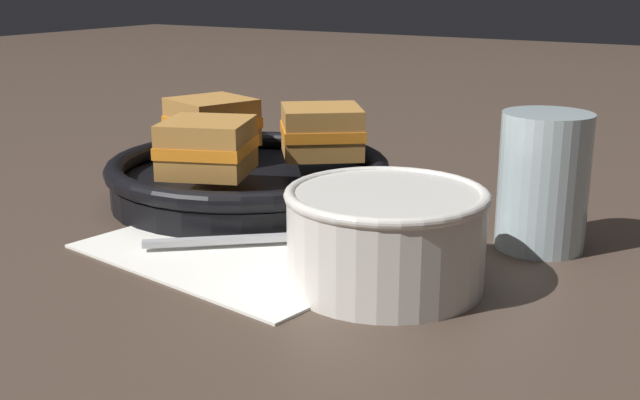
{
  "coord_description": "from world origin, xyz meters",
  "views": [
    {
      "loc": [
        0.32,
        -0.51,
        0.21
      ],
      "look_at": [
        0.01,
        0.01,
        0.04
      ],
      "focal_mm": 45.0,
      "sensor_mm": 36.0,
      "label": 1
    }
  ],
  "objects_px": {
    "spoon": "(298,237)",
    "soup_bowl": "(386,231)",
    "sandwich_near_left": "(322,131)",
    "drinking_glass": "(543,181)",
    "sandwich_far_left": "(207,147)",
    "skillet": "(249,178)",
    "sandwich_near_right": "(212,122)"
  },
  "relations": [
    {
      "from": "spoon",
      "to": "soup_bowl",
      "type": "bearing_deg",
      "value": -60.95
    },
    {
      "from": "soup_bowl",
      "to": "sandwich_near_left",
      "type": "xyz_separation_m",
      "value": [
        -0.15,
        0.16,
        0.03
      ]
    },
    {
      "from": "spoon",
      "to": "drinking_glass",
      "type": "relative_size",
      "value": 1.34
    },
    {
      "from": "drinking_glass",
      "to": "sandwich_far_left",
      "type": "bearing_deg",
      "value": -163.53
    },
    {
      "from": "drinking_glass",
      "to": "skillet",
      "type": "bearing_deg",
      "value": -177.92
    },
    {
      "from": "sandwich_near_left",
      "to": "soup_bowl",
      "type": "bearing_deg",
      "value": -47.46
    },
    {
      "from": "sandwich_far_left",
      "to": "drinking_glass",
      "type": "bearing_deg",
      "value": 16.47
    },
    {
      "from": "spoon",
      "to": "sandwich_near_right",
      "type": "distance_m",
      "value": 0.22
    },
    {
      "from": "sandwich_near_left",
      "to": "sandwich_far_left",
      "type": "height_order",
      "value": "same"
    },
    {
      "from": "sandwich_far_left",
      "to": "drinking_glass",
      "type": "xyz_separation_m",
      "value": [
        0.27,
        0.08,
        -0.01
      ]
    },
    {
      "from": "soup_bowl",
      "to": "sandwich_near_left",
      "type": "distance_m",
      "value": 0.22
    },
    {
      "from": "soup_bowl",
      "to": "sandwich_near_right",
      "type": "xyz_separation_m",
      "value": [
        -0.27,
        0.15,
        0.03
      ]
    },
    {
      "from": "sandwich_near_right",
      "to": "spoon",
      "type": "bearing_deg",
      "value": -33.09
    },
    {
      "from": "soup_bowl",
      "to": "sandwich_near_right",
      "type": "relative_size",
      "value": 1.49
    },
    {
      "from": "spoon",
      "to": "drinking_glass",
      "type": "height_order",
      "value": "drinking_glass"
    },
    {
      "from": "soup_bowl",
      "to": "drinking_glass",
      "type": "height_order",
      "value": "drinking_glass"
    },
    {
      "from": "soup_bowl",
      "to": "skillet",
      "type": "relative_size",
      "value": 0.52
    },
    {
      "from": "skillet",
      "to": "drinking_glass",
      "type": "height_order",
      "value": "drinking_glass"
    },
    {
      "from": "skillet",
      "to": "sandwich_near_right",
      "type": "xyz_separation_m",
      "value": [
        -0.06,
        0.03,
        0.04
      ]
    },
    {
      "from": "spoon",
      "to": "sandwich_far_left",
      "type": "height_order",
      "value": "sandwich_far_left"
    },
    {
      "from": "spoon",
      "to": "sandwich_far_left",
      "type": "distance_m",
      "value": 0.12
    },
    {
      "from": "sandwich_near_left",
      "to": "sandwich_near_right",
      "type": "bearing_deg",
      "value": -173.11
    },
    {
      "from": "drinking_glass",
      "to": "spoon",
      "type": "bearing_deg",
      "value": -149.16
    },
    {
      "from": "drinking_glass",
      "to": "sandwich_near_left",
      "type": "bearing_deg",
      "value": 171.81
    },
    {
      "from": "sandwich_near_right",
      "to": "drinking_glass",
      "type": "xyz_separation_m",
      "value": [
        0.34,
        -0.02,
        -0.01
      ]
    },
    {
      "from": "sandwich_near_left",
      "to": "drinking_glass",
      "type": "xyz_separation_m",
      "value": [
        0.22,
        -0.03,
        -0.01
      ]
    },
    {
      "from": "sandwich_near_right",
      "to": "sandwich_far_left",
      "type": "xyz_separation_m",
      "value": [
        0.07,
        -0.1,
        0.0
      ]
    },
    {
      "from": "spoon",
      "to": "sandwich_far_left",
      "type": "xyz_separation_m",
      "value": [
        -0.1,
        0.02,
        0.06
      ]
    },
    {
      "from": "soup_bowl",
      "to": "drinking_glass",
      "type": "distance_m",
      "value": 0.15
    },
    {
      "from": "drinking_glass",
      "to": "sandwich_near_right",
      "type": "bearing_deg",
      "value": 177.09
    },
    {
      "from": "skillet",
      "to": "drinking_glass",
      "type": "xyz_separation_m",
      "value": [
        0.27,
        0.01,
        0.03
      ]
    },
    {
      "from": "soup_bowl",
      "to": "sandwich_near_right",
      "type": "distance_m",
      "value": 0.31
    }
  ]
}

